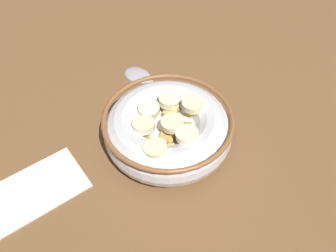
% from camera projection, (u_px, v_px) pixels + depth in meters
% --- Properties ---
extents(ground_plane, '(1.21, 1.21, 0.02)m').
position_uv_depth(ground_plane, '(168.00, 146.00, 0.45)').
color(ground_plane, brown).
extents(cereal_bowl, '(0.16, 0.16, 0.05)m').
position_uv_depth(cereal_bowl, '(168.00, 128.00, 0.42)').
color(cereal_bowl, silver).
rests_on(cereal_bowl, ground_plane).
extents(spoon, '(0.08, 0.14, 0.01)m').
position_uv_depth(spoon, '(144.00, 78.00, 0.52)').
color(spoon, '#A5A5AD').
rests_on(spoon, ground_plane).
extents(folded_napkin, '(0.13, 0.10, 0.00)m').
position_uv_depth(folded_napkin, '(33.00, 190.00, 0.39)').
color(folded_napkin, white).
rests_on(folded_napkin, ground_plane).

